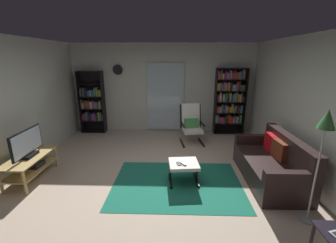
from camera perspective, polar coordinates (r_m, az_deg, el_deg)
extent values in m
plane|color=#B9A48D|center=(4.38, -3.22, -14.12)|extent=(7.02, 7.02, 0.00)
cube|color=beige|center=(6.74, -1.28, 8.42)|extent=(5.60, 0.06, 2.60)
cube|color=beige|center=(4.93, -36.57, 2.37)|extent=(0.06, 6.00, 2.60)
cube|color=beige|center=(4.53, 32.93, 1.99)|extent=(0.06, 6.00, 2.60)
cube|color=silver|center=(6.71, -0.62, 6.23)|extent=(1.10, 0.01, 2.00)
cube|color=#1A6A52|center=(4.19, 2.33, -15.58)|extent=(2.30, 1.65, 0.01)
cube|color=tan|center=(4.87, -31.90, -7.67)|extent=(0.51, 1.11, 0.02)
cube|color=tan|center=(4.96, -31.48, -10.21)|extent=(0.47, 1.05, 0.02)
cylinder|color=tan|center=(4.48, -32.75, -13.03)|extent=(0.05, 0.05, 0.43)
cylinder|color=tan|center=(5.24, -26.66, -8.00)|extent=(0.05, 0.05, 0.43)
cylinder|color=tan|center=(4.71, -36.96, -12.32)|extent=(0.05, 0.05, 0.43)
cylinder|color=tan|center=(5.44, -30.50, -7.66)|extent=(0.05, 0.05, 0.43)
cube|color=#28282D|center=(4.99, -31.12, -9.38)|extent=(0.31, 0.28, 0.07)
cube|color=black|center=(4.85, -31.96, -7.28)|extent=(0.20, 0.32, 0.05)
cube|color=black|center=(4.77, -32.41, -4.47)|extent=(0.04, 0.83, 0.46)
cube|color=silver|center=(4.76, -32.20, -4.48)|extent=(0.01, 0.78, 0.41)
cube|color=black|center=(7.12, -21.45, 4.56)|extent=(0.02, 0.30, 1.82)
cube|color=black|center=(6.87, -16.11, 4.67)|extent=(0.02, 0.30, 1.82)
cube|color=black|center=(7.12, -18.44, 4.85)|extent=(0.71, 0.02, 1.82)
cube|color=black|center=(7.21, -18.18, -2.37)|extent=(0.68, 0.28, 0.02)
cube|color=black|center=(7.11, -18.43, 0.30)|extent=(0.68, 0.28, 0.02)
cube|color=black|center=(7.02, -18.69, 3.16)|extent=(0.68, 0.28, 0.02)
cube|color=black|center=(6.96, -18.96, 6.09)|extent=(0.68, 0.28, 0.02)
cube|color=black|center=(6.91, -19.24, 9.07)|extent=(0.68, 0.28, 0.02)
cube|color=black|center=(6.88, -19.51, 11.95)|extent=(0.68, 0.28, 0.02)
cube|color=purple|center=(7.21, -20.75, 1.01)|extent=(0.03, 0.17, 0.16)
cube|color=#C93F34|center=(7.19, -20.43, 1.20)|extent=(0.03, 0.13, 0.20)
cube|color=brown|center=(7.15, -20.22, 1.19)|extent=(0.03, 0.12, 0.22)
cube|color=#285AAF|center=(7.14, -19.82, 1.38)|extent=(0.04, 0.18, 0.26)
cube|color=#27292D|center=(7.11, -19.50, 1.20)|extent=(0.03, 0.21, 0.22)
cube|color=#1B1F31|center=(7.09, -19.15, 1.23)|extent=(0.04, 0.15, 0.23)
cube|color=red|center=(7.10, -18.66, 1.08)|extent=(0.04, 0.14, 0.18)
cube|color=purple|center=(7.07, -18.29, 1.22)|extent=(0.04, 0.15, 0.22)
cube|color=#2757A5|center=(7.06, -17.92, 1.07)|extent=(0.03, 0.20, 0.18)
cube|color=black|center=(7.05, -17.57, 1.07)|extent=(0.04, 0.23, 0.18)
cube|color=olive|center=(7.03, -17.16, 1.38)|extent=(0.04, 0.18, 0.26)
cube|color=#358A51|center=(7.02, -16.86, 1.12)|extent=(0.03, 0.10, 0.19)
cube|color=teal|center=(7.00, -16.61, 1.31)|extent=(0.03, 0.23, 0.24)
cube|color=brown|center=(6.99, -16.21, 1.00)|extent=(0.04, 0.17, 0.16)
cube|color=brown|center=(7.10, -21.18, 4.21)|extent=(0.02, 0.12, 0.26)
cube|color=beige|center=(7.11, -20.77, 3.80)|extent=(0.04, 0.14, 0.15)
cube|color=brown|center=(7.08, -20.36, 4.12)|extent=(0.04, 0.10, 0.23)
cube|color=brown|center=(7.06, -20.07, 3.83)|extent=(0.02, 0.14, 0.16)
cube|color=brown|center=(7.03, -19.78, 4.17)|extent=(0.04, 0.23, 0.25)
cube|color=red|center=(7.02, -19.48, 3.97)|extent=(0.02, 0.22, 0.19)
cube|color=brown|center=(7.04, -19.16, 4.08)|extent=(0.03, 0.22, 0.21)
cube|color=beige|center=(7.00, -18.85, 4.03)|extent=(0.04, 0.20, 0.20)
cube|color=brown|center=(7.00, -18.41, 3.87)|extent=(0.04, 0.16, 0.15)
cube|color=#9D408E|center=(6.98, -18.10, 4.06)|extent=(0.04, 0.18, 0.20)
cube|color=teal|center=(6.94, -17.73, 3.91)|extent=(0.04, 0.17, 0.17)
cube|color=red|center=(6.94, -17.31, 3.87)|extent=(0.03, 0.16, 0.16)
cube|color=red|center=(6.93, -17.07, 3.85)|extent=(0.02, 0.19, 0.15)
cube|color=#549D99|center=(6.91, -16.86, 4.20)|extent=(0.03, 0.21, 0.24)
cube|color=brown|center=(6.90, -16.54, 3.85)|extent=(0.03, 0.14, 0.15)
cube|color=#3F68B9|center=(7.07, -21.38, 6.80)|extent=(0.03, 0.13, 0.18)
cube|color=brown|center=(7.03, -21.18, 7.03)|extent=(0.02, 0.22, 0.24)
cube|color=#338542|center=(7.03, -20.78, 6.93)|extent=(0.04, 0.13, 0.20)
cube|color=#2A64A4|center=(7.02, -20.50, 7.11)|extent=(0.02, 0.23, 0.24)
cube|color=black|center=(7.01, -20.21, 7.12)|extent=(0.03, 0.21, 0.24)
cube|color=#261931|center=(6.96, -20.01, 6.96)|extent=(0.04, 0.18, 0.21)
cube|color=#396CAC|center=(6.98, -19.49, 6.81)|extent=(0.04, 0.20, 0.16)
cube|color=beige|center=(6.95, -19.11, 6.86)|extent=(0.04, 0.12, 0.17)
cube|color=brown|center=(6.91, -18.78, 6.84)|extent=(0.03, 0.14, 0.17)
cube|color=#296AB4|center=(6.90, -18.45, 6.87)|extent=(0.03, 0.21, 0.18)
cube|color=teal|center=(6.90, -18.12, 7.17)|extent=(0.03, 0.15, 0.24)
cube|color=#427F3E|center=(6.88, -17.83, 7.15)|extent=(0.02, 0.10, 0.23)
cube|color=olive|center=(6.86, -17.60, 7.26)|extent=(0.03, 0.16, 0.26)
cube|color=#338C52|center=(6.86, -17.21, 6.89)|extent=(0.04, 0.16, 0.17)
cube|color=orange|center=(6.83, -16.82, 7.02)|extent=(0.04, 0.18, 0.20)
cube|color=black|center=(6.65, 11.92, 4.98)|extent=(0.02, 0.30, 1.91)
cube|color=black|center=(6.86, 18.99, 4.77)|extent=(0.02, 0.30, 1.91)
cube|color=black|center=(6.88, 15.24, 5.11)|extent=(0.87, 0.02, 1.91)
cube|color=black|center=(6.98, 14.93, -2.70)|extent=(0.84, 0.28, 0.02)
cube|color=black|center=(6.89, 15.12, -0.32)|extent=(0.84, 0.28, 0.02)
cube|color=black|center=(6.81, 15.31, 2.25)|extent=(0.84, 0.28, 0.02)
cube|color=black|center=(6.74, 15.51, 4.88)|extent=(0.84, 0.28, 0.02)
cube|color=black|center=(6.69, 15.71, 7.55)|extent=(0.84, 0.28, 0.02)
cube|color=black|center=(6.65, 15.92, 10.27)|extent=(0.84, 0.28, 0.02)
cube|color=black|center=(6.63, 16.13, 12.86)|extent=(0.84, 0.28, 0.02)
cube|color=#5D9A90|center=(6.78, 11.96, 0.46)|extent=(0.03, 0.14, 0.18)
cube|color=beige|center=(6.80, 12.26, 0.77)|extent=(0.03, 0.18, 0.24)
cube|color=#395AAC|center=(6.79, 12.62, 0.78)|extent=(0.03, 0.16, 0.25)
cube|color=brown|center=(6.81, 12.96, 0.47)|extent=(0.04, 0.19, 0.17)
cube|color=#8F3E96|center=(6.81, 13.38, 0.42)|extent=(0.04, 0.17, 0.17)
cube|color=red|center=(6.82, 13.84, 0.43)|extent=(0.04, 0.22, 0.17)
cube|color=#27272D|center=(6.83, 14.30, 0.50)|extent=(0.04, 0.20, 0.19)
cube|color=brown|center=(6.86, 14.60, 0.74)|extent=(0.02, 0.14, 0.24)
cube|color=brown|center=(6.86, 14.92, 0.63)|extent=(0.03, 0.13, 0.21)
cube|color=red|center=(6.87, 15.28, 0.78)|extent=(0.03, 0.23, 0.25)
cube|color=red|center=(6.85, 15.66, 0.54)|extent=(0.04, 0.22, 0.21)
cube|color=brown|center=(6.90, 15.93, 0.60)|extent=(0.03, 0.20, 0.21)
cube|color=#A49A34|center=(6.92, 16.25, 0.43)|extent=(0.04, 0.22, 0.16)
cube|color=#3867B0|center=(6.89, 16.60, 0.64)|extent=(0.02, 0.12, 0.23)
cube|color=#8A4393|center=(6.91, 16.86, 0.55)|extent=(0.03, 0.14, 0.20)
cube|color=beige|center=(6.93, 17.17, 0.43)|extent=(0.04, 0.13, 0.17)
cube|color=#963586|center=(6.93, 17.51, 0.70)|extent=(0.02, 0.10, 0.24)
cube|color=#358C41|center=(6.94, 17.88, 0.78)|extent=(0.04, 0.20, 0.26)
cube|color=gold|center=(6.96, 18.14, 0.70)|extent=(0.02, 0.13, 0.24)
cube|color=black|center=(6.71, 12.14, 3.40)|extent=(0.03, 0.21, 0.24)
cube|color=red|center=(6.72, 12.47, 3.10)|extent=(0.04, 0.24, 0.17)
cube|color=orange|center=(6.72, 12.88, 2.99)|extent=(0.04, 0.16, 0.15)
cube|color=#59969B|center=(6.72, 13.28, 3.04)|extent=(0.04, 0.23, 0.17)
cube|color=#9B318F|center=(6.73, 13.58, 3.22)|extent=(0.02, 0.17, 0.21)
cube|color=#378948|center=(6.73, 13.84, 3.28)|extent=(0.03, 0.11, 0.23)
cube|color=#973395|center=(6.77, 14.10, 3.00)|extent=(0.02, 0.21, 0.15)
cube|color=#598A9C|center=(6.76, 14.50, 3.26)|extent=(0.04, 0.18, 0.22)
cube|color=#A18E2D|center=(6.76, 14.92, 2.97)|extent=(0.03, 0.12, 0.16)
cube|color=purple|center=(6.80, 15.24, 3.04)|extent=(0.04, 0.10, 0.17)
cube|color=gold|center=(6.81, 15.61, 3.00)|extent=(0.04, 0.20, 0.16)
cube|color=orange|center=(6.80, 16.06, 3.37)|extent=(0.04, 0.16, 0.26)
cube|color=#448348|center=(6.80, 16.46, 2.94)|extent=(0.04, 0.20, 0.17)
cube|color=#8A3E92|center=(6.84, 16.77, 3.16)|extent=(0.04, 0.21, 0.21)
cube|color=#2C1B20|center=(6.84, 17.19, 3.27)|extent=(0.03, 0.22, 0.24)
cube|color=#282F2A|center=(6.86, 17.54, 2.98)|extent=(0.04, 0.19, 0.17)
cube|color=teal|center=(6.88, 17.87, 2.93)|extent=(0.02, 0.20, 0.16)
cube|color=#42814A|center=(6.86, 18.12, 3.18)|extent=(0.02, 0.21, 0.23)
cube|color=#2B56AE|center=(6.88, 18.36, 3.07)|extent=(0.04, 0.13, 0.20)
cube|color=black|center=(6.64, 12.30, 5.99)|extent=(0.03, 0.18, 0.22)
cube|color=#C13732|center=(6.64, 12.74, 5.86)|extent=(0.04, 0.13, 0.20)
cube|color=beige|center=(6.65, 13.17, 6.10)|extent=(0.04, 0.17, 0.26)
cube|color=#3055A2|center=(6.68, 13.47, 5.76)|extent=(0.03, 0.15, 0.17)
cube|color=gold|center=(6.67, 13.94, 5.93)|extent=(0.04, 0.21, 0.23)
cube|color=#3E62A4|center=(6.70, 14.25, 5.66)|extent=(0.03, 0.22, 0.16)
cube|color=#34843B|center=(6.67, 14.59, 6.01)|extent=(0.03, 0.14, 0.25)
cube|color=#302B35|center=(6.69, 14.88, 5.68)|extent=(0.03, 0.20, 0.18)
cube|color=brown|center=(6.70, 15.18, 6.02)|extent=(0.03, 0.11, 0.26)
cube|color=#A3973F|center=(6.71, 15.52, 5.99)|extent=(0.04, 0.19, 0.25)
cube|color=#3A5CA3|center=(6.74, 15.76, 5.62)|extent=(0.02, 0.13, 0.16)
cube|color=#3B59A2|center=(6.72, 16.17, 5.79)|extent=(0.03, 0.18, 0.21)
cube|color=#5A968F|center=(6.75, 16.51, 5.91)|extent=(0.03, 0.15, 0.24)
cube|color=teal|center=(6.75, 16.92, 5.98)|extent=(0.04, 0.14, 0.26)
cube|color=#212831|center=(6.75, 17.22, 5.99)|extent=(0.02, 0.10, 0.27)
cube|color=orange|center=(6.78, 17.48, 5.83)|extent=(0.04, 0.13, 0.23)
cube|color=orange|center=(6.78, 17.89, 5.78)|extent=(0.04, 0.22, 0.22)
cube|color=#2F1727|center=(6.79, 18.31, 5.95)|extent=(0.04, 0.17, 0.27)
cube|color=#275BAA|center=(6.84, 18.57, 5.50)|extent=(0.03, 0.17, 0.15)
cube|color=gold|center=(6.60, 12.44, 8.62)|extent=(0.03, 0.20, 0.20)
cube|color=gold|center=(6.61, 12.74, 8.67)|extent=(0.03, 0.19, 0.21)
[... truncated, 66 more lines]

